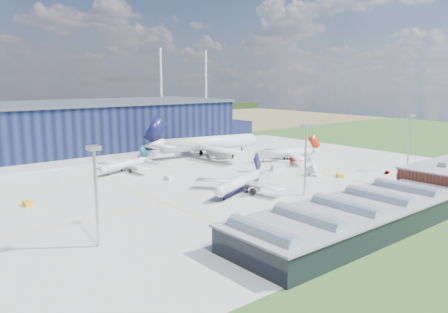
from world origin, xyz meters
TOP-DOWN VIEW (x-y plane):
  - ground at (0.00, 0.00)m, footprint 600.00×600.00m
  - apron at (0.00, 10.00)m, footprint 220.00×160.00m
  - farmland at (0.00, 220.00)m, footprint 600.00×220.00m
  - treeline at (0.00, 300.00)m, footprint 600.00×8.00m
  - hangar at (2.81, 94.80)m, footprint 145.00×62.00m
  - glass_concourse at (-6.45, -60.00)m, footprint 78.00×23.00m
  - light_mast_west at (-60.00, -30.00)m, footprint 2.60×2.60m
  - light_mast_center at (10.00, -30.00)m, footprint 2.60×2.60m
  - light_mast_east at (75.00, -30.00)m, footprint 2.60×2.60m
  - airliner_navy at (-4.56, -14.43)m, footprint 44.11×43.72m
  - airliner_red at (49.50, 15.38)m, footprint 44.23×43.75m
  - airliner_widebody at (30.07, 48.22)m, footprint 71.28×70.24m
  - airliner_regional at (-19.07, 40.00)m, footprint 35.96×35.61m
  - gse_tug_a at (-63.14, 13.81)m, footprint 2.48×3.75m
  - gse_tug_b at (40.78, -21.37)m, footprint 3.63×3.88m
  - gse_van_a at (31.80, 2.75)m, footprint 6.17×4.01m
  - gse_cart_a at (-12.39, 16.54)m, footprint 2.48×3.53m
  - gse_van_b at (41.17, 8.21)m, footprint 5.09×5.34m
  - gse_cart_b at (-39.59, 53.76)m, footprint 3.25×2.65m
  - gse_van_c at (57.56, -46.00)m, footprint 5.33×2.99m
  - airstair at (34.73, -12.59)m, footprint 2.37×4.73m
  - car_a at (60.98, -29.13)m, footprint 3.99×2.61m
  - car_b at (-14.55, -48.00)m, footprint 4.18×2.22m

SIDE VIEW (x-z plane):
  - ground at x=0.00m, z-range 0.00..0.00m
  - farmland at x=0.00m, z-range -0.01..0.01m
  - apron at x=0.00m, z-range -0.01..0.07m
  - gse_cart_b at x=-39.59m, z-range 0.00..1.22m
  - car_a at x=60.98m, z-range 0.00..1.26m
  - car_b at x=-14.55m, z-range 0.00..1.31m
  - gse_tug_b at x=40.78m, z-range 0.00..1.40m
  - gse_cart_a at x=-12.39m, z-range 0.00..1.47m
  - gse_tug_a at x=-63.14m, z-range 0.00..1.49m
  - gse_van_b at x=41.17m, z-range 0.00..2.32m
  - gse_van_c at x=57.56m, z-range 0.00..2.45m
  - gse_van_a at x=31.80m, z-range 0.00..2.48m
  - airstair at x=34.73m, z-range 0.00..2.90m
  - glass_concourse at x=-6.45m, z-range -0.61..7.99m
  - treeline at x=0.00m, z-range 0.00..8.00m
  - airliner_regional at x=-19.07m, z-range 0.00..9.17m
  - airliner_navy at x=-4.56m, z-range 0.00..11.06m
  - airliner_red at x=49.50m, z-range 0.00..11.45m
  - airliner_widebody at x=30.07m, z-range 0.00..19.86m
  - hangar at x=2.81m, z-range -1.43..24.67m
  - light_mast_west at x=-60.00m, z-range 3.93..26.93m
  - light_mast_center at x=10.00m, z-range 3.93..26.93m
  - light_mast_east at x=75.00m, z-range 3.93..26.93m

